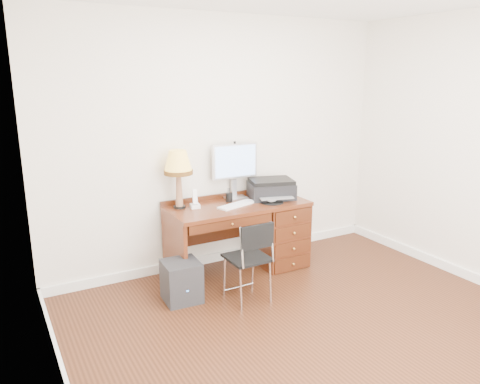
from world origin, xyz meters
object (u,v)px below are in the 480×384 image
leg_lamp (178,166)px  phone (195,202)px  desk (263,229)px  equipment_box (182,281)px  chair (250,254)px  monitor (235,164)px  printer (271,189)px

leg_lamp → phone: leg_lamp is taller
desk → equipment_box: 1.20m
desk → chair: (-0.57, -0.70, 0.07)m
equipment_box → phone: bearing=55.1°
monitor → equipment_box: (-0.89, -0.59, -0.94)m
leg_lamp → phone: 0.41m
printer → phone: (-0.90, 0.04, -0.05)m
printer → phone: printer is taller
desk → monitor: bearing=135.3°
leg_lamp → phone: (0.14, -0.08, -0.38)m
monitor → leg_lamp: (-0.68, -0.07, 0.06)m
monitor → chair: monitor is taller
monitor → printer: size_ratio=1.08×
printer → chair: 1.08m
monitor → equipment_box: monitor is taller
desk → phone: 0.88m
phone → printer: bearing=7.6°
desk → equipment_box: desk is taller
printer → chair: (-0.69, -0.74, -0.37)m
phone → chair: phone is taller
desk → monitor: (-0.23, 0.23, 0.72)m
printer → leg_lamp: (-1.04, 0.11, 0.33)m
desk → monitor: monitor is taller
chair → desk: bearing=50.1°
desk → leg_lamp: size_ratio=2.51×
phone → equipment_box: 0.83m
desk → monitor: 0.79m
monitor → printer: (0.36, -0.19, -0.28)m
leg_lamp → chair: 1.16m
printer → phone: size_ratio=2.86×
printer → equipment_box: bearing=-145.6°
monitor → printer: monitor is taller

